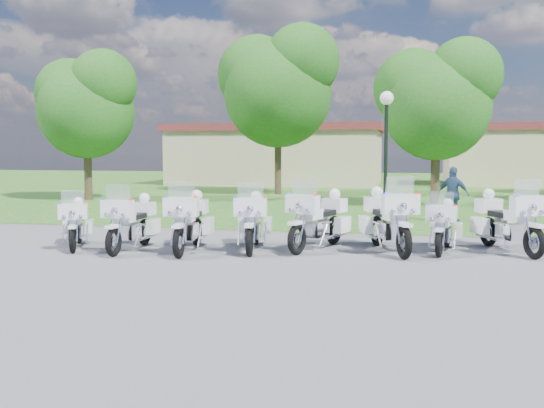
% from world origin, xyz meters
% --- Properties ---
extents(ground, '(100.00, 100.00, 0.00)m').
position_xyz_m(ground, '(0.00, 0.00, 0.00)').
color(ground, slate).
rests_on(ground, ground).
extents(grass_lawn, '(100.00, 48.00, 0.01)m').
position_xyz_m(grass_lawn, '(0.00, 27.00, 0.00)').
color(grass_lawn, '#20571B').
rests_on(grass_lawn, ground).
extents(motorcycle_0, '(1.24, 1.95, 1.41)m').
position_xyz_m(motorcycle_0, '(-4.83, -0.81, 0.59)').
color(motorcycle_0, black).
rests_on(motorcycle_0, ground).
extents(motorcycle_1, '(0.77, 2.32, 1.56)m').
position_xyz_m(motorcycle_1, '(-3.38, -0.84, 0.65)').
color(motorcycle_1, black).
rests_on(motorcycle_1, ground).
extents(motorcycle_2, '(0.99, 2.46, 1.65)m').
position_xyz_m(motorcycle_2, '(-2.02, -0.68, 0.69)').
color(motorcycle_2, black).
rests_on(motorcycle_2, ground).
extents(motorcycle_3, '(1.03, 2.39, 1.61)m').
position_xyz_m(motorcycle_3, '(-0.64, -0.15, 0.68)').
color(motorcycle_3, black).
rests_on(motorcycle_3, ground).
extents(motorcycle_4, '(1.36, 2.40, 1.68)m').
position_xyz_m(motorcycle_4, '(0.85, 0.28, 0.70)').
color(motorcycle_4, black).
rests_on(motorcycle_4, ground).
extents(motorcycle_5, '(1.43, 2.50, 1.76)m').
position_xyz_m(motorcycle_5, '(2.43, 0.25, 0.74)').
color(motorcycle_5, black).
rests_on(motorcycle_5, ground).
extents(motorcycle_6, '(0.92, 2.10, 1.42)m').
position_xyz_m(motorcycle_6, '(3.70, 0.52, 0.59)').
color(motorcycle_6, black).
rests_on(motorcycle_6, ground).
extents(motorcycle_7, '(1.45, 2.38, 1.70)m').
position_xyz_m(motorcycle_7, '(5.09, 0.82, 0.71)').
color(motorcycle_7, black).
rests_on(motorcycle_7, ground).
extents(lamp_post, '(0.44, 0.44, 4.21)m').
position_xyz_m(lamp_post, '(2.17, 6.23, 3.18)').
color(lamp_post, black).
rests_on(lamp_post, ground).
extents(tree_0, '(5.19, 4.43, 6.92)m').
position_xyz_m(tree_0, '(-11.81, 12.12, 4.58)').
color(tree_0, '#38281C').
rests_on(tree_0, ground).
extents(tree_1, '(6.62, 5.65, 8.83)m').
position_xyz_m(tree_1, '(-3.88, 17.70, 5.84)').
color(tree_1, '#38281C').
rests_on(tree_1, ground).
extents(tree_2, '(5.11, 4.36, 6.81)m').
position_xyz_m(tree_2, '(3.95, 12.01, 4.50)').
color(tree_2, '#38281C').
rests_on(tree_2, ground).
extents(building_west, '(14.56, 8.32, 4.10)m').
position_xyz_m(building_west, '(-6.00, 28.00, 2.07)').
color(building_west, tan).
rests_on(building_west, ground).
extents(building_east, '(11.44, 7.28, 4.10)m').
position_xyz_m(building_east, '(11.00, 30.00, 2.07)').
color(building_east, tan).
rests_on(building_east, ground).
extents(bystander_c, '(1.13, 0.86, 1.79)m').
position_xyz_m(bystander_c, '(4.31, 6.42, 0.89)').
color(bystander_c, '#314C76').
rests_on(bystander_c, ground).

